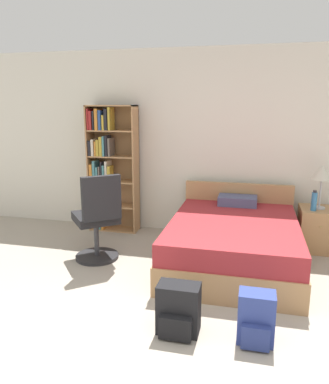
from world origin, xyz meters
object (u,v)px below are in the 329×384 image
object	(u,v)px
table_lamp	(322,174)
nightstand	(317,229)
office_chair	(98,220)
backpack_blue	(256,319)
bookshelf	(108,166)
backpack_black	(178,310)
bed	(233,241)
water_bottle	(314,201)

from	to	relation	value
table_lamp	nightstand	bearing A→B (deg)	87.01
office_chair	backpack_blue	bearing A→B (deg)	-33.08
bookshelf	backpack_blue	bearing A→B (deg)	-47.35
backpack_blue	backpack_black	size ratio (longest dim) A/B	1.00
backpack_black	office_chair	bearing A→B (deg)	135.20
backpack_blue	table_lamp	bearing A→B (deg)	71.12
backpack_blue	bookshelf	bearing A→B (deg)	132.65
bed	office_chair	world-z (taller)	office_chair
nightstand	backpack_black	bearing A→B (deg)	-121.72
office_chair	backpack_black	xyz separation A→B (m)	(1.22, -1.21, -0.31)
backpack_black	nightstand	bearing A→B (deg)	58.28
office_chair	table_lamp	size ratio (longest dim) A/B	1.94
office_chair	table_lamp	bearing A→B (deg)	21.26
backpack_black	bed	bearing A→B (deg)	76.97
office_chair	table_lamp	distance (m)	2.82
backpack_blue	backpack_black	bearing A→B (deg)	-178.82
bookshelf	office_chair	distance (m)	1.28
table_lamp	backpack_black	bearing A→B (deg)	-121.76
bookshelf	bed	distance (m)	2.18
bed	water_bottle	size ratio (longest dim) A/B	7.54
bed	water_bottle	distance (m)	1.17
bed	nightstand	world-z (taller)	bed
office_chair	nightstand	xyz separation A→B (m)	(2.59, 1.01, -0.23)
office_chair	water_bottle	size ratio (longest dim) A/B	4.17
office_chair	backpack_blue	size ratio (longest dim) A/B	2.56
office_chair	nightstand	bearing A→B (deg)	21.33
bed	nightstand	distance (m)	1.23
bed	table_lamp	world-z (taller)	table_lamp
nightstand	backpack_blue	world-z (taller)	nightstand
office_chair	backpack_black	world-z (taller)	office_chair
backpack_blue	nightstand	bearing A→B (deg)	71.14
table_lamp	backpack_black	size ratio (longest dim) A/B	1.32
table_lamp	backpack_blue	distance (m)	2.46
bookshelf	bed	xyz separation A→B (m)	(1.89, -0.83, -0.69)
table_lamp	bookshelf	bearing A→B (deg)	177.21
bookshelf	backpack_black	bearing A→B (deg)	-56.82
nightstand	water_bottle	distance (m)	0.42
office_chair	table_lamp	world-z (taller)	table_lamp
bed	office_chair	distance (m)	1.62
bookshelf	bed	size ratio (longest dim) A/B	0.95
bed	office_chair	bearing A→B (deg)	-168.65
office_chair	table_lamp	xyz separation A→B (m)	(2.59, 1.01, 0.49)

